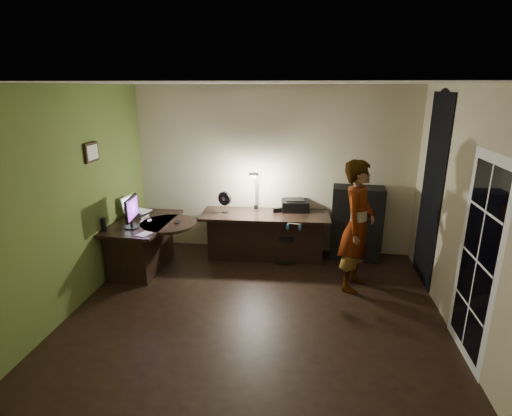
# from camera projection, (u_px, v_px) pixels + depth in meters

# --- Properties ---
(floor) EXTENTS (4.50, 4.00, 0.01)m
(floor) POSITION_uv_depth(u_px,v_px,m) (257.00, 310.00, 4.98)
(floor) COLOR black
(floor) RESTS_ON ground
(ceiling) EXTENTS (4.50, 4.00, 0.01)m
(ceiling) POSITION_uv_depth(u_px,v_px,m) (257.00, 83.00, 4.19)
(ceiling) COLOR silver
(ceiling) RESTS_ON floor
(wall_back) EXTENTS (4.50, 0.01, 2.70)m
(wall_back) POSITION_uv_depth(u_px,v_px,m) (273.00, 171.00, 6.48)
(wall_back) COLOR #B7AC88
(wall_back) RESTS_ON floor
(wall_front) EXTENTS (4.50, 0.01, 2.70)m
(wall_front) POSITION_uv_depth(u_px,v_px,m) (217.00, 291.00, 2.68)
(wall_front) COLOR #B7AC88
(wall_front) RESTS_ON floor
(wall_left) EXTENTS (0.01, 4.00, 2.70)m
(wall_left) POSITION_uv_depth(u_px,v_px,m) (74.00, 199.00, 4.87)
(wall_left) COLOR #B7AC88
(wall_left) RESTS_ON floor
(wall_right) EXTENTS (0.01, 4.00, 2.70)m
(wall_right) POSITION_uv_depth(u_px,v_px,m) (464.00, 214.00, 4.29)
(wall_right) COLOR #B7AC88
(wall_right) RESTS_ON floor
(green_wall_overlay) EXTENTS (0.00, 4.00, 2.70)m
(green_wall_overlay) POSITION_uv_depth(u_px,v_px,m) (75.00, 199.00, 4.87)
(green_wall_overlay) COLOR #4E6327
(green_wall_overlay) RESTS_ON floor
(arched_doorway) EXTENTS (0.01, 0.90, 2.60)m
(arched_doorway) POSITION_uv_depth(u_px,v_px,m) (432.00, 192.00, 5.40)
(arched_doorway) COLOR black
(arched_doorway) RESTS_ON floor
(french_door) EXTENTS (0.02, 0.92, 2.10)m
(french_door) POSITION_uv_depth(u_px,v_px,m) (478.00, 261.00, 3.86)
(french_door) COLOR white
(french_door) RESTS_ON floor
(framed_picture) EXTENTS (0.04, 0.30, 0.25)m
(framed_picture) POSITION_uv_depth(u_px,v_px,m) (91.00, 152.00, 5.15)
(framed_picture) COLOR black
(framed_picture) RESTS_ON wall_left
(desk_left) EXTENTS (0.84, 1.33, 0.76)m
(desk_left) POSITION_uv_depth(u_px,v_px,m) (144.00, 245.00, 5.99)
(desk_left) COLOR black
(desk_left) RESTS_ON floor
(desk_right) EXTENTS (2.03, 0.79, 0.75)m
(desk_right) POSITION_uv_depth(u_px,v_px,m) (265.00, 236.00, 6.36)
(desk_right) COLOR black
(desk_right) RESTS_ON floor
(cabinet) EXTENTS (0.81, 0.44, 1.18)m
(cabinet) POSITION_uv_depth(u_px,v_px,m) (356.00, 223.00, 6.32)
(cabinet) COLOR black
(cabinet) RESTS_ON floor
(laptop_stand) EXTENTS (0.27, 0.25, 0.09)m
(laptop_stand) POSITION_uv_depth(u_px,v_px,m) (139.00, 214.00, 6.07)
(laptop_stand) COLOR silver
(laptop_stand) RESTS_ON desk_left
(laptop) EXTENTS (0.39, 0.38, 0.23)m
(laptop) POSITION_uv_depth(u_px,v_px,m) (139.00, 204.00, 6.02)
(laptop) COLOR silver
(laptop) RESTS_ON laptop_stand
(monitor) EXTENTS (0.16, 0.49, 0.32)m
(monitor) POSITION_uv_depth(u_px,v_px,m) (131.00, 217.00, 5.56)
(monitor) COLOR black
(monitor) RESTS_ON desk_left
(mouse) EXTENTS (0.07, 0.10, 0.04)m
(mouse) POSITION_uv_depth(u_px,v_px,m) (149.00, 220.00, 5.86)
(mouse) COLOR silver
(mouse) RESTS_ON desk_left
(phone) EXTENTS (0.09, 0.15, 0.01)m
(phone) POSITION_uv_depth(u_px,v_px,m) (177.00, 222.00, 5.83)
(phone) COLOR black
(phone) RESTS_ON desk_left
(pen) EXTENTS (0.10, 0.12, 0.01)m
(pen) POSITION_uv_depth(u_px,v_px,m) (166.00, 231.00, 5.45)
(pen) COLOR black
(pen) RESTS_ON desk_left
(speaker) EXTENTS (0.07, 0.07, 0.18)m
(speaker) POSITION_uv_depth(u_px,v_px,m) (104.00, 224.00, 5.49)
(speaker) COLOR black
(speaker) RESTS_ON desk_left
(notepad) EXTENTS (0.19, 0.23, 0.01)m
(notepad) POSITION_uv_depth(u_px,v_px,m) (144.00, 234.00, 5.35)
(notepad) COLOR silver
(notepad) RESTS_ON desk_left
(desk_fan) EXTENTS (0.25, 0.20, 0.34)m
(desk_fan) POSITION_uv_depth(u_px,v_px,m) (225.00, 202.00, 6.29)
(desk_fan) COLOR black
(desk_fan) RESTS_ON desk_right
(headphones) EXTENTS (0.22, 0.12, 0.10)m
(headphones) POSITION_uv_depth(u_px,v_px,m) (294.00, 226.00, 5.55)
(headphones) COLOR #2C639B
(headphones) RESTS_ON desk_right
(printer) EXTENTS (0.46, 0.38, 0.19)m
(printer) POSITION_uv_depth(u_px,v_px,m) (295.00, 205.00, 6.39)
(printer) COLOR black
(printer) RESTS_ON desk_right
(desk_lamp) EXTENTS (0.23, 0.34, 0.68)m
(desk_lamp) POSITION_uv_depth(u_px,v_px,m) (256.00, 188.00, 6.43)
(desk_lamp) COLOR black
(desk_lamp) RESTS_ON desk_right
(office_chair) EXTENTS (0.61, 0.61, 0.82)m
(office_chair) POSITION_uv_depth(u_px,v_px,m) (287.00, 236.00, 6.29)
(office_chair) COLOR black
(office_chair) RESTS_ON floor
(person) EXTENTS (0.63, 0.75, 1.78)m
(person) POSITION_uv_depth(u_px,v_px,m) (357.00, 226.00, 5.29)
(person) COLOR #D8A88C
(person) RESTS_ON floor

